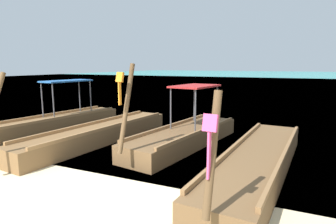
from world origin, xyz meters
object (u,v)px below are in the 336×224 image
Objects in this scene: longtail_boat_red_ribbon at (53,124)px; longtail_boat_orange_ribbon at (185,136)px; longtail_boat_yellow_ribbon at (99,134)px; longtail_boat_pink_ribbon at (258,163)px.

longtail_boat_orange_ribbon is at bearing 4.78° from longtail_boat_red_ribbon.
longtail_boat_orange_ribbon is (2.92, 0.88, 0.04)m from longtail_boat_yellow_ribbon.
longtail_boat_orange_ribbon is (5.55, 0.46, -0.03)m from longtail_boat_red_ribbon.
longtail_boat_orange_ribbon reaches higher than longtail_boat_pink_ribbon.
longtail_boat_red_ribbon reaches higher than longtail_boat_yellow_ribbon.
longtail_boat_yellow_ribbon reaches higher than longtail_boat_pink_ribbon.
longtail_boat_yellow_ribbon is 1.05× the size of longtail_boat_pink_ribbon.
longtail_boat_red_ribbon reaches higher than longtail_boat_orange_ribbon.
longtail_boat_red_ribbon is 5.57m from longtail_boat_orange_ribbon.
longtail_boat_red_ribbon is at bearing 171.07° from longtail_boat_yellow_ribbon.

